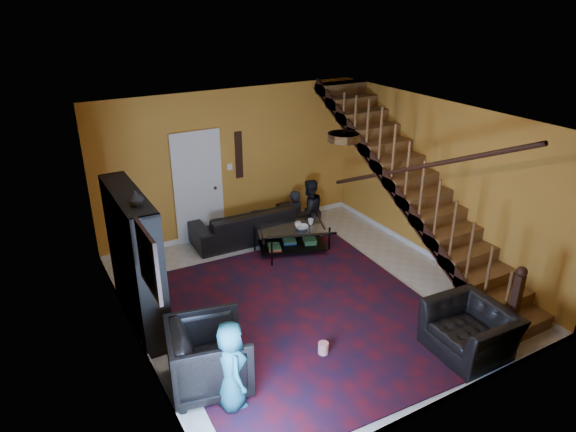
# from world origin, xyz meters

# --- Properties ---
(floor) EXTENTS (5.50, 5.50, 0.00)m
(floor) POSITION_xyz_m (0.00, 0.00, 0.00)
(floor) COLOR beige
(floor) RESTS_ON ground
(room) EXTENTS (5.50, 5.50, 5.50)m
(room) POSITION_xyz_m (-1.33, 1.33, 0.05)
(room) COLOR #C9882C
(room) RESTS_ON ground
(staircase) EXTENTS (0.95, 5.02, 3.18)m
(staircase) POSITION_xyz_m (2.12, -0.00, 1.40)
(staircase) COLOR brown
(staircase) RESTS_ON floor
(bookshelf) EXTENTS (0.35, 1.80, 2.00)m
(bookshelf) POSITION_xyz_m (-2.40, 0.60, 0.96)
(bookshelf) COLOR black
(bookshelf) RESTS_ON floor
(door) EXTENTS (0.82, 0.05, 2.05)m
(door) POSITION_xyz_m (-0.70, 2.73, 1.02)
(door) COLOR silver
(door) RESTS_ON floor
(framed_picture) EXTENTS (0.04, 0.74, 0.74)m
(framed_picture) POSITION_xyz_m (-2.57, -0.90, 1.75)
(framed_picture) COLOR maroon
(framed_picture) RESTS_ON room
(wall_hanging) EXTENTS (0.14, 0.03, 0.90)m
(wall_hanging) POSITION_xyz_m (0.15, 2.73, 1.55)
(wall_hanging) COLOR black
(wall_hanging) RESTS_ON room
(ceiling_fixture) EXTENTS (0.40, 0.40, 0.10)m
(ceiling_fixture) POSITION_xyz_m (0.00, -0.80, 2.74)
(ceiling_fixture) COLOR #3F2814
(ceiling_fixture) RESTS_ON room
(rug) EXTENTS (3.96, 4.48, 0.02)m
(rug) POSITION_xyz_m (-0.33, -0.43, 0.01)
(rug) COLOR #430C14
(rug) RESTS_ON floor
(sofa) EXTENTS (2.17, 0.91, 0.63)m
(sofa) POSITION_xyz_m (0.08, 2.30, 0.31)
(sofa) COLOR black
(sofa) RESTS_ON floor
(armchair_left) EXTENTS (1.12, 1.10, 0.86)m
(armchair_left) POSITION_xyz_m (-2.05, -1.13, 0.43)
(armchair_left) COLOR black
(armchair_left) RESTS_ON floor
(armchair_right) EXTENTS (0.96, 1.08, 0.67)m
(armchair_right) POSITION_xyz_m (1.13, -2.22, 0.34)
(armchair_right) COLOR black
(armchair_right) RESTS_ON floor
(person_adult_a) EXTENTS (0.46, 0.32, 1.22)m
(person_adult_a) POSITION_xyz_m (1.14, 2.35, 0.16)
(person_adult_a) COLOR black
(person_adult_a) RESTS_ON sofa
(person_adult_b) EXTENTS (0.71, 0.57, 1.38)m
(person_adult_b) POSITION_xyz_m (1.50, 2.35, 0.24)
(person_adult_b) COLOR black
(person_adult_b) RESTS_ON sofa
(person_child) EXTENTS (0.41, 0.58, 1.11)m
(person_child) POSITION_xyz_m (-1.95, -1.55, 0.56)
(person_child) COLOR #1B5969
(person_child) RESTS_ON armchair_left
(coffee_table) EXTENTS (1.43, 1.12, 0.48)m
(coffee_table) POSITION_xyz_m (0.56, 1.43, 0.28)
(coffee_table) COLOR black
(coffee_table) RESTS_ON floor
(cup_a) EXTENTS (0.13, 0.13, 0.10)m
(cup_a) POSITION_xyz_m (0.66, 1.39, 0.53)
(cup_a) COLOR #999999
(cup_a) RESTS_ON coffee_table
(cup_b) EXTENTS (0.12, 0.12, 0.10)m
(cup_b) POSITION_xyz_m (0.93, 1.37, 0.53)
(cup_b) COLOR #999999
(cup_b) RESTS_ON coffee_table
(bowl) EXTENTS (0.30, 0.30, 0.06)m
(bowl) POSITION_xyz_m (0.68, 1.28, 0.50)
(bowl) COLOR #999999
(bowl) RESTS_ON coffee_table
(vase) EXTENTS (0.18, 0.18, 0.19)m
(vase) POSITION_xyz_m (-2.41, 0.10, 2.10)
(vase) COLOR #999999
(vase) RESTS_ON bookshelf
(popcorn_bucket) EXTENTS (0.15, 0.15, 0.16)m
(popcorn_bucket) POSITION_xyz_m (-0.55, -1.32, 0.10)
(popcorn_bucket) COLOR red
(popcorn_bucket) RESTS_ON rug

